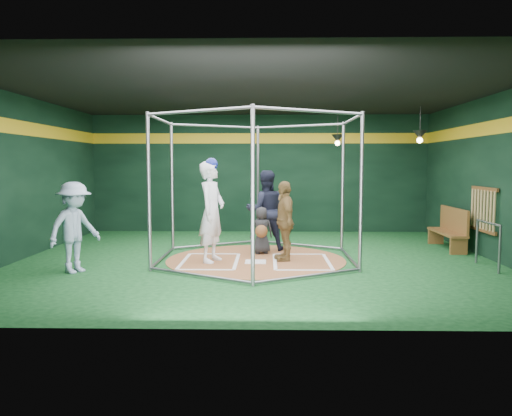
{
  "coord_description": "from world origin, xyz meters",
  "views": [
    {
      "loc": [
        0.23,
        -10.47,
        2.03
      ],
      "look_at": [
        0.0,
        0.1,
        1.1
      ],
      "focal_mm": 35.0,
      "sensor_mm": 36.0,
      "label": 1
    }
  ],
  "objects_px": {
    "visitor_leopard": "(285,221)",
    "umpire": "(265,210)",
    "batter_figure": "(212,211)",
    "dugout_bench": "(450,228)"
  },
  "relations": [
    {
      "from": "visitor_leopard",
      "to": "batter_figure",
      "type": "bearing_deg",
      "value": -93.29
    },
    {
      "from": "batter_figure",
      "to": "umpire",
      "type": "height_order",
      "value": "batter_figure"
    },
    {
      "from": "umpire",
      "to": "batter_figure",
      "type": "bearing_deg",
      "value": 45.22
    },
    {
      "from": "batter_figure",
      "to": "visitor_leopard",
      "type": "distance_m",
      "value": 1.54
    },
    {
      "from": "visitor_leopard",
      "to": "umpire",
      "type": "distance_m",
      "value": 1.3
    },
    {
      "from": "batter_figure",
      "to": "dugout_bench",
      "type": "relative_size",
      "value": 1.26
    },
    {
      "from": "visitor_leopard",
      "to": "umpire",
      "type": "bearing_deg",
      "value": -172.32
    },
    {
      "from": "visitor_leopard",
      "to": "dugout_bench",
      "type": "relative_size",
      "value": 0.98
    },
    {
      "from": "batter_figure",
      "to": "umpire",
      "type": "relative_size",
      "value": 1.14
    },
    {
      "from": "visitor_leopard",
      "to": "dugout_bench",
      "type": "xyz_separation_m",
      "value": [
        4.02,
        1.55,
        -0.34
      ]
    }
  ]
}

